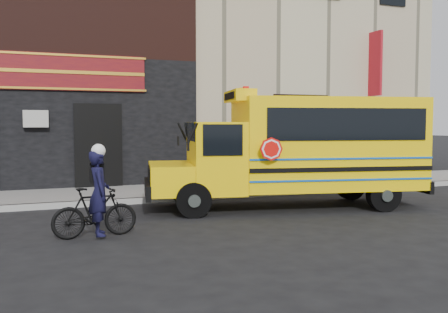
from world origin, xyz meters
TOP-DOWN VIEW (x-y plane):
  - ground at (0.00, 0.00)m, footprint 120.00×120.00m
  - curb at (0.00, 2.60)m, footprint 40.00×0.20m
  - sidewalk at (0.00, 4.10)m, footprint 40.00×3.00m
  - building at (-0.04, 10.45)m, footprint 20.00×10.70m
  - school_bus at (1.18, 0.56)m, footprint 7.18×3.45m
  - sign_pole at (4.36, 2.90)m, footprint 0.09×0.25m
  - bicycle at (-4.09, -0.98)m, footprint 1.59×0.55m
  - cyclist at (-4.01, -1.04)m, footprint 0.38×0.58m

SIDE VIEW (x-z plane):
  - ground at x=0.00m, z-range 0.00..0.00m
  - curb at x=0.00m, z-range 0.00..0.15m
  - sidewalk at x=0.00m, z-range 0.00..0.15m
  - bicycle at x=-4.09m, z-range 0.00..0.94m
  - cyclist at x=-4.01m, z-range 0.00..1.59m
  - school_bus at x=1.18m, z-range 0.05..2.97m
  - sign_pole at x=4.36m, z-range 0.16..3.04m
  - building at x=-0.04m, z-range 0.13..12.13m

